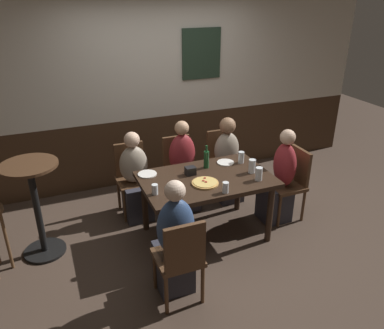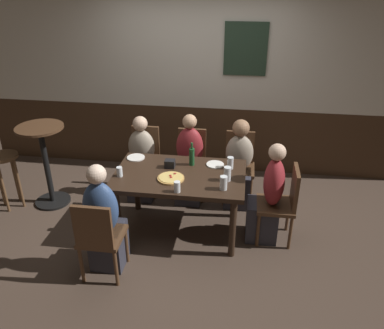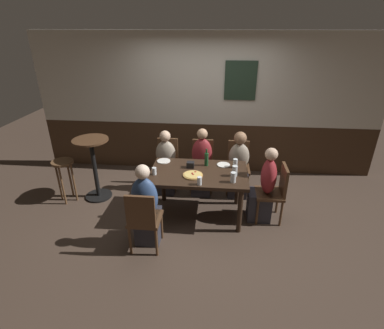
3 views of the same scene
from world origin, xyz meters
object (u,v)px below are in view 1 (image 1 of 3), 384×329
Objects in this scene: person_head_east at (279,183)px; pint_glass_stout at (155,190)px; beer_glass_tall at (241,158)px; plate_white_small at (226,162)px; dining_table at (206,185)px; person_mid_far at (184,173)px; person_left_near at (174,246)px; chair_mid_far at (179,166)px; chair_left_far at (132,174)px; chair_right_far at (222,159)px; chair_head_east at (291,180)px; beer_bottle_green at (206,159)px; chair_left_near at (181,256)px; pint_glass_amber at (252,167)px; plate_white_large at (147,174)px; condiment_caddy at (190,171)px; pizza at (205,183)px; person_left_far at (136,183)px; side_bar_table at (36,203)px; beer_glass_half at (259,175)px; person_right_far at (228,165)px; tumbler_water at (226,188)px.

person_head_east is 10.77× the size of pint_glass_stout.
plate_white_small is at bearing 160.64° from beer_glass_tall.
person_mid_far is at bearing 90.00° from dining_table.
person_left_near is (-0.62, -0.70, -0.16)m from dining_table.
chair_left_far is (-0.62, 0.00, 0.00)m from chair_mid_far.
chair_right_far reaches higher than plate_white_small.
chair_head_east is 1.10m from beer_bottle_green.
pint_glass_stout is (-0.00, 0.72, 0.29)m from chair_left_near.
plate_white_small is (0.98, 0.40, -0.04)m from pint_glass_stout.
pint_glass_amber is (1.14, 0.62, 0.32)m from person_left_near.
chair_left_far is at bearing 95.13° from plate_white_large.
chair_right_far is 6.44× the size of beer_glass_tall.
person_left_near is 1.53m from person_mid_far.
chair_left_far is 8.00× the size of condiment_caddy.
chair_head_east is 1.23m from pizza.
plate_white_small is (-0.15, 0.34, -0.06)m from pint_glass_amber.
person_left_far reaches higher than pizza.
person_left_far is 1.04× the size of side_bar_table.
plate_white_small is (-0.13, 0.52, -0.06)m from beer_glass_half.
person_mid_far is at bearing 148.11° from chair_head_east.
person_mid_far is at bearing 117.03° from beer_glass_half.
beer_glass_tall is 0.13× the size of side_bar_table.
pizza is 1.94× the size of beer_glass_half.
condiment_caddy is at bearing 103.10° from pizza.
person_mid_far reaches higher than beer_glass_tall.
beer_bottle_green is (-0.52, -0.47, 0.37)m from person_right_far.
plate_white_large and plate_white_small have the same top height.
person_left_far is 0.49m from plate_white_large.
person_left_near is at bearing -43.32° from side_bar_table.
person_head_east is (0.96, -0.86, -0.01)m from chair_mid_far.
chair_left_near is at bearing -90.00° from person_left_far.
plate_white_small is at bearing -2.60° from side_bar_table.
chair_mid_far reaches higher than condiment_caddy.
chair_mid_far is 3.27× the size of beer_bottle_green.
chair_mid_far is 1.00× the size of chair_left_far.
person_left_far is at bearing 97.29° from plate_white_large.
pizza is 0.55m from pint_glass_stout.
beer_glass_tall is 1.20m from pint_glass_stout.
chair_head_east is at bearing 0.00° from person_head_east.
condiment_caddy is at bearing -56.10° from chair_left_far.
tumbler_water is at bearing -157.70° from person_head_east.
pint_glass_stout is 0.82m from beer_bottle_green.
chair_right_far and chair_head_east have the same top height.
side_bar_table is at bearing 136.68° from person_left_near.
beer_bottle_green is (0.10, -0.63, 0.35)m from chair_mid_far.
person_mid_far is 0.63m from plate_white_small.
condiment_caddy is (-0.13, -0.73, 0.29)m from chair_mid_far.
pint_glass_amber is at bearing -96.44° from chair_right_far.
chair_mid_far is at bearing 70.15° from chair_left_near.
tumbler_water is (-0.45, -0.11, -0.01)m from beer_glass_half.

